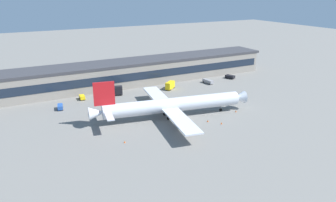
{
  "coord_description": "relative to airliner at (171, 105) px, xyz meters",
  "views": [
    {
      "loc": [
        -58.4,
        -95.73,
        45.27
      ],
      "look_at": [
        -3.21,
        8.27,
        5.0
      ],
      "focal_mm": 35.33,
      "sensor_mm": 36.0,
      "label": 1
    }
  ],
  "objects": [
    {
      "name": "stair_truck",
      "position": [
        16.88,
        31.74,
        -2.76
      ],
      "size": [
        6.21,
        5.59,
        3.55
      ],
      "color": "yellow",
      "rests_on": "ground_plane"
    },
    {
      "name": "traffic_cone_1",
      "position": [
        12.62,
        -14.24,
        -4.4
      ],
      "size": [
        0.54,
        0.54,
        0.68
      ],
      "primitive_type": "cone",
      "color": "#F2590C",
      "rests_on": "ground_plane"
    },
    {
      "name": "ground_plane",
      "position": [
        4.12,
        -4.43,
        -4.74
      ],
      "size": [
        600.0,
        600.0,
        0.0
      ],
      "primitive_type": "plane",
      "color": "slate"
    },
    {
      "name": "pushback_tractor",
      "position": [
        54.05,
        33.8,
        -3.69
      ],
      "size": [
        4.24,
        5.43,
        1.75
      ],
      "color": "black",
      "rests_on": "ground_plane"
    },
    {
      "name": "terminal_building",
      "position": [
        4.12,
        49.29,
        1.11
      ],
      "size": [
        149.82,
        17.64,
        11.64
      ],
      "color": "gray",
      "rests_on": "ground_plane"
    },
    {
      "name": "catering_truck",
      "position": [
        -9.63,
        34.74,
        -2.44
      ],
      "size": [
        7.64,
        4.48,
        4.15
      ],
      "color": "black",
      "rests_on": "ground_plane"
    },
    {
      "name": "airliner",
      "position": [
        0.0,
        0.0,
        0.0
      ],
      "size": [
        59.93,
        51.78,
        15.55
      ],
      "color": "silver",
      "rests_on": "ground_plane"
    },
    {
      "name": "traffic_cone_2",
      "position": [
        24.85,
        -7.07,
        -4.42
      ],
      "size": [
        0.51,
        0.51,
        0.63
      ],
      "primitive_type": "cone",
      "color": "#F2590C",
      "rests_on": "ground_plane"
    },
    {
      "name": "traffic_cone_3",
      "position": [
        -22.83,
        -12.23,
        -4.42
      ],
      "size": [
        0.51,
        0.51,
        0.64
      ],
      "primitive_type": "cone",
      "color": "#F2590C",
      "rests_on": "ground_plane"
    },
    {
      "name": "traffic_cone_0",
      "position": [
        9.58,
        -10.23,
        -4.39
      ],
      "size": [
        0.56,
        0.56,
        0.7
      ],
      "primitive_type": "cone",
      "color": "#F2590C",
      "rests_on": "ground_plane"
    },
    {
      "name": "belt_loader",
      "position": [
        38.24,
        31.27,
        -3.58
      ],
      "size": [
        2.64,
        6.57,
        1.95
      ],
      "color": "gray",
      "rests_on": "ground_plane"
    },
    {
      "name": "baggage_tug",
      "position": [
        -23.82,
        35.84,
        -3.65
      ],
      "size": [
        2.28,
        3.71,
        1.85
      ],
      "color": "yellow",
      "rests_on": "ground_plane"
    },
    {
      "name": "follow_me_car",
      "position": [
        -34.54,
        27.61,
        -3.65
      ],
      "size": [
        2.71,
        4.68,
        1.85
      ],
      "color": "#2651A5",
      "rests_on": "ground_plane"
    }
  ]
}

